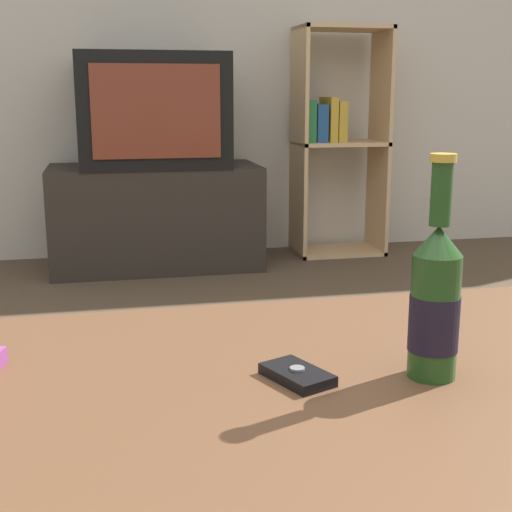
% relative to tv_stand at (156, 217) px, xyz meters
% --- Properties ---
extents(back_wall, '(8.00, 0.05, 2.60)m').
position_rel_tv_stand_xyz_m(back_wall, '(-0.10, 0.32, 1.05)').
color(back_wall, beige).
rests_on(back_wall, ground_plane).
extents(coffee_table, '(1.33, 0.72, 0.49)m').
position_rel_tv_stand_xyz_m(coffee_table, '(-0.10, -2.70, 0.18)').
color(coffee_table, brown).
rests_on(coffee_table, ground_plane).
extents(tv_stand, '(1.02, 0.49, 0.50)m').
position_rel_tv_stand_xyz_m(tv_stand, '(0.00, 0.00, 0.00)').
color(tv_stand, '#28231E').
rests_on(tv_stand, ground_plane).
extents(television, '(0.70, 0.52, 0.53)m').
position_rel_tv_stand_xyz_m(television, '(0.00, -0.00, 0.52)').
color(television, black).
rests_on(television, tv_stand).
extents(bookshelf, '(0.47, 0.30, 1.18)m').
position_rel_tv_stand_xyz_m(bookshelf, '(0.96, 0.11, 0.37)').
color(bookshelf, tan).
rests_on(bookshelf, ground_plane).
extents(beer_bottle, '(0.06, 0.06, 0.29)m').
position_rel_tv_stand_xyz_m(beer_bottle, '(0.15, -2.71, 0.34)').
color(beer_bottle, '#1E4219').
rests_on(beer_bottle, coffee_table).
extents(cell_phone, '(0.09, 0.11, 0.02)m').
position_rel_tv_stand_xyz_m(cell_phone, '(-0.02, -2.69, 0.25)').
color(cell_phone, black).
rests_on(cell_phone, coffee_table).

